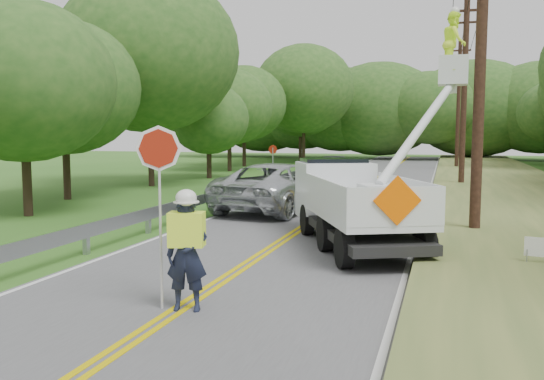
# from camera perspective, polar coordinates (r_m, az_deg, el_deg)

# --- Properties ---
(ground) EXTENTS (140.00, 140.00, 0.00)m
(ground) POSITION_cam_1_polar(r_m,az_deg,el_deg) (9.15, -11.40, -13.12)
(ground) COLOR #295818
(ground) RESTS_ON ground
(road) EXTENTS (7.20, 96.00, 0.03)m
(road) POSITION_cam_1_polar(r_m,az_deg,el_deg) (22.18, 6.08, -1.82)
(road) COLOR #545356
(road) RESTS_ON ground
(guardrail) EXTENTS (0.18, 48.00, 0.77)m
(guardrail) POSITION_cam_1_polar(r_m,az_deg,el_deg) (24.06, -2.93, 0.11)
(guardrail) COLOR #999DA1
(guardrail) RESTS_ON ground
(utility_poles) EXTENTS (1.60, 43.30, 10.00)m
(utility_poles) POSITION_cam_1_polar(r_m,az_deg,el_deg) (24.73, 19.27, 10.89)
(utility_poles) COLOR black
(utility_poles) RESTS_ON ground
(tall_grass_verge) EXTENTS (7.00, 96.00, 0.30)m
(tall_grass_verge) POSITION_cam_1_polar(r_m,az_deg,el_deg) (21.97, 24.59, -2.03)
(tall_grass_verge) COLOR #4C5F2F
(tall_grass_verge) RESTS_ON ground
(treeline_left) EXTENTS (12.10, 55.84, 11.50)m
(treeline_left) POSITION_cam_1_polar(r_m,az_deg,el_deg) (40.47, -4.34, 10.23)
(treeline_left) COLOR #332319
(treeline_left) RESTS_ON ground
(treeline_horizon) EXTENTS (55.90, 14.36, 10.79)m
(treeline_horizon) POSITION_cam_1_polar(r_m,az_deg,el_deg) (64.02, 14.65, 7.94)
(treeline_horizon) COLOR #254E1B
(treeline_horizon) RESTS_ON ground
(flagger) EXTENTS (1.14, 0.59, 3.04)m
(flagger) POSITION_cam_1_polar(r_m,az_deg,el_deg) (9.42, -8.64, -5.56)
(flagger) COLOR #191E33
(flagger) RESTS_ON road
(bucket_truck) EXTENTS (4.92, 6.48, 6.21)m
(bucket_truck) POSITION_cam_1_polar(r_m,az_deg,el_deg) (15.58, 8.50, 0.26)
(bucket_truck) COLOR black
(bucket_truck) RESTS_ON road
(suv_silver) EXTENTS (4.03, 6.85, 1.79)m
(suv_silver) POSITION_cam_1_polar(r_m,az_deg,el_deg) (21.27, 0.78, 0.34)
(suv_silver) COLOR #B9BEC1
(suv_silver) RESTS_ON road
(suv_darkgrey) EXTENTS (3.26, 5.66, 1.54)m
(suv_darkgrey) POSITION_cam_1_polar(r_m,az_deg,el_deg) (34.21, 6.25, 2.19)
(suv_darkgrey) COLOR #313339
(suv_darkgrey) RESTS_ON road
(stop_sign_permanent) EXTENTS (0.49, 0.06, 2.28)m
(stop_sign_permanent) POSITION_cam_1_polar(r_m,az_deg,el_deg) (30.20, 0.08, 3.06)
(stop_sign_permanent) COLOR #999DA1
(stop_sign_permanent) RESTS_ON ground
(yard_sign) EXTENTS (0.56, 0.13, 0.82)m
(yard_sign) POSITION_cam_1_polar(r_m,az_deg,el_deg) (12.82, 25.31, -5.36)
(yard_sign) COLOR white
(yard_sign) RESTS_ON ground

